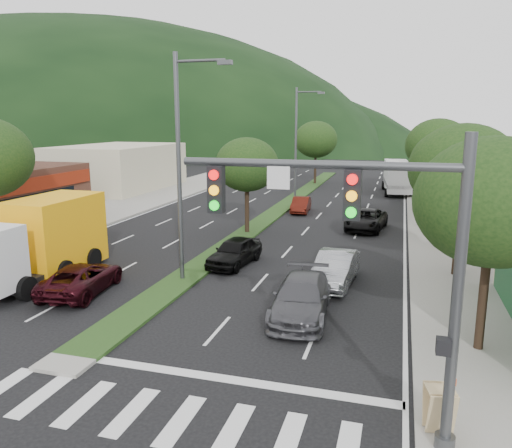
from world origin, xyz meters
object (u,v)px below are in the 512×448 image
(tree_r_a, at_px, (492,202))
(car_queue_a, at_px, (235,252))
(tree_r_b, at_px, (463,169))
(sedan_silver, at_px, (335,269))
(suv_maroon, at_px, (82,278))
(traffic_signal, at_px, (381,245))
(streetlight_mid, at_px, (298,138))
(tree_r_c, at_px, (448,162))
(tree_r_d, at_px, (438,146))
(streetlight_near, at_px, (183,158))
(motorhome, at_px, (397,176))
(tree_r_e, at_px, (431,144))
(tree_med_far, at_px, (316,140))
(car_queue_b, at_px, (301,298))
(car_queue_d, at_px, (366,220))
(tree_med_near, at_px, (247,165))
(car_queue_c, at_px, (301,205))
(a_frame_sign, at_px, (440,405))
(box_truck, at_px, (43,241))

(tree_r_a, distance_m, car_queue_a, 13.31)
(tree_r_a, xyz_separation_m, tree_r_b, (-0.00, 8.00, 0.22))
(sedan_silver, relative_size, suv_maroon, 0.97)
(traffic_signal, relative_size, car_queue_a, 1.73)
(streetlight_mid, relative_size, car_queue_a, 2.47)
(traffic_signal, distance_m, tree_r_b, 13.87)
(tree_r_c, bearing_deg, tree_r_d, 90.00)
(sedan_silver, bearing_deg, streetlight_near, -164.18)
(motorhome, bearing_deg, tree_r_e, 5.22)
(tree_r_b, distance_m, tree_med_far, 34.18)
(traffic_signal, distance_m, sedan_silver, 11.82)
(tree_r_a, relative_size, tree_r_e, 0.99)
(car_queue_b, xyz_separation_m, car_queue_d, (1.26, 15.94, -0.05))
(tree_med_near, relative_size, motorhome, 0.73)
(suv_maroon, distance_m, motorhome, 36.35)
(sedan_silver, relative_size, car_queue_a, 1.09)
(car_queue_c, xyz_separation_m, a_frame_sign, (8.62, -27.16, 0.18))
(tree_r_c, height_order, box_truck, tree_r_c)
(streetlight_mid, relative_size, suv_maroon, 2.18)
(tree_r_a, relative_size, motorhome, 0.81)
(tree_med_far, relative_size, suv_maroon, 1.51)
(car_queue_d, bearing_deg, tree_r_d, 68.58)
(car_queue_d, bearing_deg, car_queue_a, -112.43)
(box_truck, bearing_deg, tree_med_near, -119.46)
(tree_med_far, bearing_deg, streetlight_mid, -88.93)
(car_queue_d, bearing_deg, streetlight_mid, 128.25)
(car_queue_b, relative_size, car_queue_d, 1.03)
(car_queue_c, bearing_deg, tree_r_b, -58.86)
(tree_r_b, distance_m, tree_r_e, 28.00)
(tree_r_c, relative_size, car_queue_c, 1.77)
(tree_r_e, height_order, streetlight_near, streetlight_near)
(tree_r_b, xyz_separation_m, streetlight_mid, (-11.79, 21.00, 0.55))
(car_queue_d, bearing_deg, streetlight_near, -111.00)
(car_queue_b, bearing_deg, box_truck, 169.97)
(motorhome, bearing_deg, streetlight_near, -110.51)
(motorhome, height_order, a_frame_sign, motorhome)
(a_frame_sign, bearing_deg, motorhome, 80.24)
(tree_r_e, xyz_separation_m, streetlight_mid, (-11.79, -7.00, 0.69))
(tree_r_b, xyz_separation_m, a_frame_sign, (-1.50, -12.85, -4.25))
(streetlight_near, xyz_separation_m, car_queue_d, (7.09, 13.31, -4.91))
(streetlight_near, distance_m, car_queue_b, 8.03)
(tree_med_far, bearing_deg, suv_maroon, -95.02)
(tree_r_a, height_order, box_truck, tree_r_a)
(tree_r_c, relative_size, car_queue_b, 1.31)
(streetlight_near, distance_m, box_truck, 7.69)
(streetlight_mid, bearing_deg, tree_med_near, -90.78)
(streetlight_mid, bearing_deg, streetlight_near, -90.00)
(sedan_silver, bearing_deg, car_queue_c, 110.09)
(traffic_signal, bearing_deg, car_queue_c, 104.40)
(car_queue_c, distance_m, a_frame_sign, 28.50)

